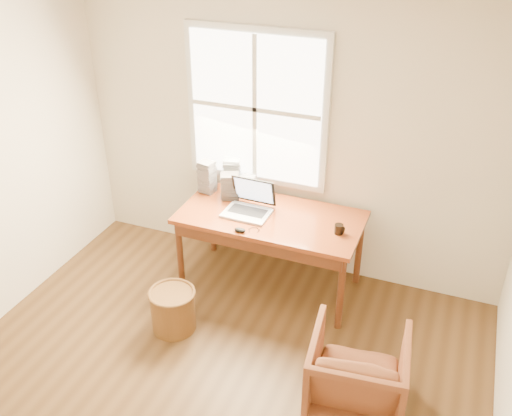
{
  "coord_description": "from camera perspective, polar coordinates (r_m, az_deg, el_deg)",
  "views": [
    {
      "loc": [
        1.45,
        -2.23,
        3.28
      ],
      "look_at": [
        -0.08,
        1.65,
        0.89
      ],
      "focal_mm": 40.0,
      "sensor_mm": 36.0,
      "label": 1
    }
  ],
  "objects": [
    {
      "name": "room_shell",
      "position": [
        3.42,
        -8.32,
        -5.46
      ],
      "size": [
        4.04,
        4.54,
        2.64
      ],
      "color": "brown",
      "rests_on": "ground"
    },
    {
      "name": "cd_stack_d",
      "position": [
        5.31,
        -0.85,
        2.44
      ],
      "size": [
        0.15,
        0.14,
        0.17
      ],
      "primitive_type": "cube",
      "rotation": [
        0.0,
        0.0,
        -0.15
      ],
      "color": "#B8BCC5",
      "rests_on": "desk"
    },
    {
      "name": "mouse",
      "position": [
        4.73,
        -1.61,
        -2.21
      ],
      "size": [
        0.1,
        0.06,
        0.03
      ],
      "primitive_type": "ellipsoid",
      "rotation": [
        0.0,
        0.0,
        0.02
      ],
      "color": "black",
      "rests_on": "desk"
    },
    {
      "name": "laptop",
      "position": [
        4.9,
        -0.97,
        0.92
      ],
      "size": [
        0.43,
        0.45,
        0.32
      ],
      "primitive_type": null,
      "rotation": [
        0.0,
        0.0,
        -0.03
      ],
      "color": "silver",
      "rests_on": "desk"
    },
    {
      "name": "wicker_stool",
      "position": [
        4.86,
        -8.28,
        -10.09
      ],
      "size": [
        0.41,
        0.41,
        0.36
      ],
      "primitive_type": "cylinder",
      "rotation": [
        0.0,
        0.0,
        -0.14
      ],
      "color": "brown",
      "rests_on": "room_shell"
    },
    {
      "name": "armchair",
      "position": [
        4.19,
        10.1,
        -15.89
      ],
      "size": [
        0.73,
        0.75,
        0.62
      ],
      "primitive_type": "imported",
      "rotation": [
        0.0,
        0.0,
        3.25
      ],
      "color": "brown",
      "rests_on": "room_shell"
    },
    {
      "name": "desk",
      "position": [
        4.98,
        1.48,
        -0.94
      ],
      "size": [
        1.6,
        0.8,
        0.04
      ],
      "primitive_type": "cube",
      "color": "brown",
      "rests_on": "room_shell"
    },
    {
      "name": "coffee_mug",
      "position": [
        4.75,
        8.28,
        -2.1
      ],
      "size": [
        0.08,
        0.08,
        0.08
      ],
      "primitive_type": "cylinder",
      "rotation": [
        0.0,
        0.0,
        0.04
      ],
      "color": "black",
      "rests_on": "desk"
    },
    {
      "name": "cd_stack_b",
      "position": [
        5.19,
        -2.63,
        2.2
      ],
      "size": [
        0.2,
        0.19,
        0.24
      ],
      "primitive_type": "cube",
      "rotation": [
        0.0,
        0.0,
        0.41
      ],
      "color": "#232327",
      "rests_on": "desk"
    },
    {
      "name": "cd_stack_c",
      "position": [
        5.3,
        -4.92,
        3.13
      ],
      "size": [
        0.16,
        0.15,
        0.31
      ],
      "primitive_type": "cube",
      "rotation": [
        0.0,
        0.0,
        -0.19
      ],
      "color": "#A7A6B4",
      "rests_on": "desk"
    },
    {
      "name": "cd_stack_a",
      "position": [
        5.33,
        -2.36,
        3.37
      ],
      "size": [
        0.18,
        0.17,
        0.31
      ],
      "primitive_type": "cube",
      "rotation": [
        0.0,
        0.0,
        0.26
      ],
      "color": "silver",
      "rests_on": "desk"
    }
  ]
}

